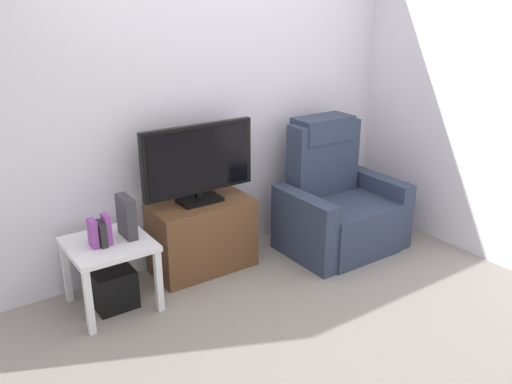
# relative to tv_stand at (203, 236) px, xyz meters

# --- Properties ---
(ground_plane) EXTENTS (6.40, 6.40, 0.00)m
(ground_plane) POSITION_rel_tv_stand_xyz_m (0.12, -0.87, -0.28)
(ground_plane) COLOR gray
(wall_back) EXTENTS (6.40, 0.06, 2.60)m
(wall_back) POSITION_rel_tv_stand_xyz_m (0.12, 0.26, 1.02)
(wall_back) COLOR silver
(wall_back) RESTS_ON ground
(wall_side) EXTENTS (0.06, 4.48, 2.60)m
(wall_side) POSITION_rel_tv_stand_xyz_m (2.00, -0.87, 1.02)
(wall_side) COLOR silver
(wall_side) RESTS_ON ground
(tv_stand) EXTENTS (0.78, 0.41, 0.56)m
(tv_stand) POSITION_rel_tv_stand_xyz_m (0.00, 0.00, 0.00)
(tv_stand) COLOR brown
(tv_stand) RESTS_ON ground
(television) EXTENTS (0.90, 0.20, 0.60)m
(television) POSITION_rel_tv_stand_xyz_m (-0.00, 0.02, 0.59)
(television) COLOR black
(television) RESTS_ON tv_stand
(recliner_armchair) EXTENTS (0.98, 0.78, 1.08)m
(recliner_armchair) POSITION_rel_tv_stand_xyz_m (1.15, -0.27, 0.09)
(recliner_armchair) COLOR #2D384C
(recliner_armchair) RESTS_ON ground
(side_table) EXTENTS (0.54, 0.54, 0.48)m
(side_table) POSITION_rel_tv_stand_xyz_m (-0.78, -0.12, 0.13)
(side_table) COLOR white
(side_table) RESTS_ON ground
(subwoofer_box) EXTENTS (0.27, 0.27, 0.27)m
(subwoofer_box) POSITION_rel_tv_stand_xyz_m (-0.78, -0.12, -0.14)
(subwoofer_box) COLOR black
(subwoofer_box) RESTS_ON ground
(book_leftmost) EXTENTS (0.04, 0.10, 0.19)m
(book_leftmost) POSITION_rel_tv_stand_xyz_m (-0.88, -0.14, 0.30)
(book_leftmost) COLOR purple
(book_leftmost) RESTS_ON side_table
(book_middle) EXTENTS (0.04, 0.14, 0.16)m
(book_middle) POSITION_rel_tv_stand_xyz_m (-0.83, -0.14, 0.29)
(book_middle) COLOR #262626
(book_middle) RESTS_ON side_table
(book_rightmost) EXTENTS (0.04, 0.10, 0.20)m
(book_rightmost) POSITION_rel_tv_stand_xyz_m (-0.78, -0.14, 0.31)
(book_rightmost) COLOR purple
(book_rightmost) RESTS_ON side_table
(game_console) EXTENTS (0.07, 0.20, 0.29)m
(game_console) POSITION_rel_tv_stand_xyz_m (-0.63, -0.11, 0.35)
(game_console) COLOR #333338
(game_console) RESTS_ON side_table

